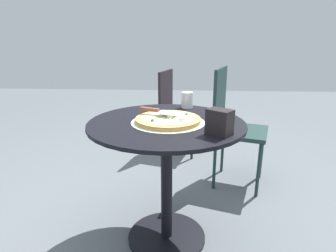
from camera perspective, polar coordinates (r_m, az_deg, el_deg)
ground_plane at (r=1.79m, az=-0.27°, el=-21.60°), size 10.00×10.00×0.00m
patio_table at (r=1.52m, az=-0.30°, el=-6.33°), size 0.81×0.81×0.71m
pizza_on_tray at (r=1.43m, az=0.01°, el=1.20°), size 0.38×0.38×0.04m
pizza_server at (r=1.46m, az=-2.06°, el=3.04°), size 0.13×0.21×0.02m
drinking_cup at (r=1.74m, az=3.91°, el=5.28°), size 0.07×0.07×0.10m
napkin_dispenser at (r=1.25m, az=10.40°, el=0.76°), size 0.12×0.13×0.12m
patio_chair_near at (r=2.83m, az=1.48°, el=4.20°), size 0.45×0.45×0.83m
patio_chair_far at (r=2.22m, az=12.74°, el=1.25°), size 0.48×0.48×0.92m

